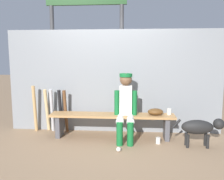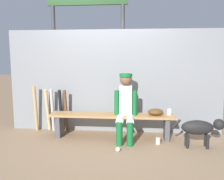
{
  "view_description": "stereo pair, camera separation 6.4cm",
  "coord_description": "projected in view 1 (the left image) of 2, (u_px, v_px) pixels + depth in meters",
  "views": [
    {
      "loc": [
        0.34,
        -4.24,
        1.49
      ],
      "look_at": [
        0.0,
        0.0,
        0.9
      ],
      "focal_mm": 38.06,
      "sensor_mm": 36.0,
      "label": 1
    },
    {
      "loc": [
        0.4,
        -4.24,
        1.49
      ],
      "look_at": [
        0.0,
        0.0,
        0.9
      ],
      "focal_mm": 38.06,
      "sensor_mm": 36.0,
      "label": 2
    }
  ],
  "objects": [
    {
      "name": "dugout_bench",
      "position": [
        112.0,
        120.0,
        4.38
      ],
      "size": [
        2.29,
        0.36,
        0.45
      ],
      "color": "#AD7F4C",
      "rests_on": "ground_plane"
    },
    {
      "name": "bat_aluminum_silver",
      "position": [
        52.0,
        110.0,
        4.73
      ],
      "size": [
        0.07,
        0.17,
        0.87
      ],
      "primitive_type": "cylinder",
      "rotation": [
        0.13,
        0.0,
        0.02
      ],
      "color": "#B7B7BC",
      "rests_on": "ground_plane"
    },
    {
      "name": "cup_on_ground",
      "position": [
        158.0,
        141.0,
        4.11
      ],
      "size": [
        0.08,
        0.08,
        0.11
      ],
      "primitive_type": "cylinder",
      "color": "silver",
      "rests_on": "ground_plane"
    },
    {
      "name": "ground_plane",
      "position": [
        112.0,
        138.0,
        4.42
      ],
      "size": [
        30.0,
        30.0,
        0.0
      ],
      "primitive_type": "plane",
      "color": "#937556"
    },
    {
      "name": "bat_wood_dark",
      "position": [
        66.0,
        111.0,
        4.66
      ],
      "size": [
        0.08,
        0.18,
        0.86
      ],
      "primitive_type": "cylinder",
      "rotation": [
        0.14,
        0.0,
        -0.08
      ],
      "color": "brown",
      "rests_on": "ground_plane"
    },
    {
      "name": "bat_wood_natural",
      "position": [
        47.0,
        110.0,
        4.77
      ],
      "size": [
        0.07,
        0.21,
        0.86
      ],
      "primitive_type": "cylinder",
      "rotation": [
        0.17,
        0.0,
        -0.05
      ],
      "color": "tan",
      "rests_on": "ground_plane"
    },
    {
      "name": "cup_on_bench",
      "position": [
        169.0,
        112.0,
        4.33
      ],
      "size": [
        0.08,
        0.08,
        0.11
      ],
      "primitive_type": "cylinder",
      "color": "silver",
      "rests_on": "dugout_bench"
    },
    {
      "name": "baseball_glove",
      "position": [
        155.0,
        112.0,
        4.29
      ],
      "size": [
        0.28,
        0.2,
        0.12
      ],
      "primitive_type": "ellipsoid",
      "color": "#593819",
      "rests_on": "dugout_bench"
    },
    {
      "name": "scoreboard",
      "position": [
        89.0,
        11.0,
        5.66
      ],
      "size": [
        2.21,
        0.27,
        3.67
      ],
      "color": "#3F3F42",
      "rests_on": "ground_plane"
    },
    {
      "name": "chainlink_fence",
      "position": [
        114.0,
        82.0,
        4.68
      ],
      "size": [
        4.21,
        0.03,
        2.02
      ],
      "primitive_type": "cube",
      "color": "gray",
      "rests_on": "ground_plane"
    },
    {
      "name": "baseball",
      "position": [
        119.0,
        149.0,
        3.76
      ],
      "size": [
        0.07,
        0.07,
        0.07
      ],
      "primitive_type": "sphere",
      "color": "white",
      "rests_on": "ground_plane"
    },
    {
      "name": "bat_wood_tan",
      "position": [
        35.0,
        109.0,
        4.72
      ],
      "size": [
        0.09,
        0.18,
        0.94
      ],
      "primitive_type": "cylinder",
      "rotation": [
        0.12,
        0.0,
        0.12
      ],
      "color": "tan",
      "rests_on": "ground_plane"
    },
    {
      "name": "bat_aluminum_black",
      "position": [
        60.0,
        111.0,
        4.73
      ],
      "size": [
        0.07,
        0.18,
        0.85
      ],
      "primitive_type": "cylinder",
      "rotation": [
        0.13,
        0.0,
        -0.03
      ],
      "color": "black",
      "rests_on": "ground_plane"
    },
    {
      "name": "dog",
      "position": [
        201.0,
        127.0,
        3.92
      ],
      "size": [
        0.84,
        0.2,
        0.49
      ],
      "color": "black",
      "rests_on": "ground_plane"
    },
    {
      "name": "player_seated",
      "position": [
        126.0,
        105.0,
        4.21
      ],
      "size": [
        0.41,
        0.55,
        1.2
      ],
      "color": "silver",
      "rests_on": "ground_plane"
    }
  ]
}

